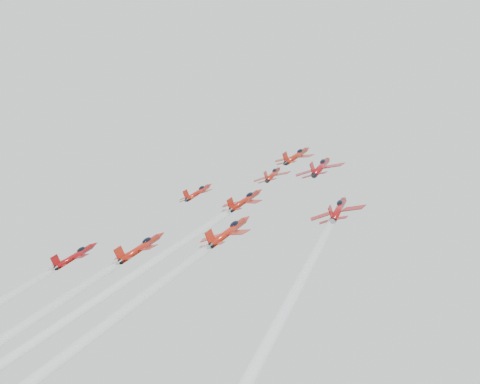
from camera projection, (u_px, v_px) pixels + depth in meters
The scene contains 6 objects.
jet_lead at pixel (296, 156), 142.10m from camera, with size 10.26×12.74×9.38m.
jet_row2_left at pixel (198, 192), 137.07m from camera, with size 8.92×11.08×8.16m.
jet_row2_center at pixel (273, 174), 129.20m from camera, with size 8.51×10.57×7.78m.
jet_row2_right at pixel (321, 167), 120.98m from camera, with size 10.49×13.03×9.59m.
jet_center at pixel (103, 312), 77.39m from camera, with size 8.86×79.22×56.89m.
jet_rear_farright at pixel (203, 370), 53.38m from camera, with size 8.51×76.09×54.64m.
Camera 1 is at (60.21, -94.46, 92.78)m, focal length 45.00 mm.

